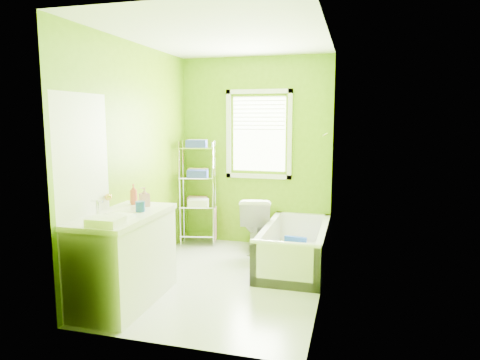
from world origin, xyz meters
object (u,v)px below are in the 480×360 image
(toilet, at_px, (256,223))
(wire_shelf_unit, at_px, (199,181))
(bathtub, at_px, (295,253))
(vanity, at_px, (124,256))

(toilet, bearing_deg, wire_shelf_unit, -15.75)
(toilet, bearing_deg, bathtub, 128.66)
(bathtub, relative_size, vanity, 1.36)
(vanity, bearing_deg, toilet, 66.79)
(wire_shelf_unit, bearing_deg, vanity, -90.07)
(bathtub, relative_size, wire_shelf_unit, 1.07)
(bathtub, distance_m, toilet, 0.81)
(toilet, xyz_separation_m, wire_shelf_unit, (-0.84, 0.07, 0.53))
(bathtub, height_order, vanity, vanity)
(vanity, bearing_deg, bathtub, 45.18)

